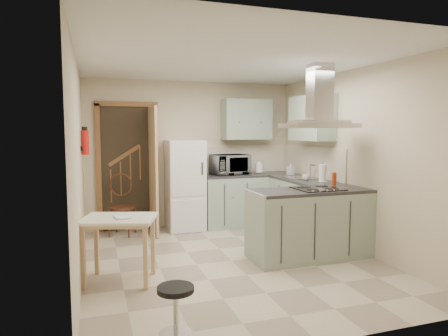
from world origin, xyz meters
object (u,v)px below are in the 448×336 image
object	(u,v)px
drop_leaf_table	(120,250)
bentwood_chair	(122,208)
microwave	(230,164)
fridge	(185,185)
peninsula	(310,223)
extractor_hood	(319,126)
stool	(176,310)

from	to	relation	value
drop_leaf_table	bentwood_chair	distance (m)	2.02
drop_leaf_table	microwave	size ratio (longest dim) A/B	1.24
fridge	bentwood_chair	distance (m)	1.08
peninsula	extractor_hood	distance (m)	1.27
stool	bentwood_chair	bearing A→B (deg)	93.31
peninsula	drop_leaf_table	world-z (taller)	peninsula
fridge	extractor_hood	bearing A→B (deg)	-56.21
drop_leaf_table	stool	size ratio (longest dim) A/B	1.89
bentwood_chair	drop_leaf_table	bearing A→B (deg)	-70.26
extractor_hood	fridge	bearing A→B (deg)	123.79
drop_leaf_table	stool	world-z (taller)	drop_leaf_table
fridge	peninsula	distance (m)	2.35
drop_leaf_table	stool	bearing A→B (deg)	-57.28
peninsula	stool	xyz separation A→B (m)	(-2.06, -1.42, -0.25)
drop_leaf_table	bentwood_chair	bearing A→B (deg)	102.96
bentwood_chair	fridge	bearing A→B (deg)	28.05
fridge	microwave	bearing A→B (deg)	2.05
bentwood_chair	microwave	size ratio (longest dim) A/B	1.43
peninsula	stool	bearing A→B (deg)	-145.51
peninsula	stool	distance (m)	2.52
microwave	fridge	bearing A→B (deg)	172.42
extractor_hood	stool	distance (m)	3.00
fridge	peninsula	world-z (taller)	fridge
stool	peninsula	bearing A→B (deg)	34.49
bentwood_chair	peninsula	bearing A→B (deg)	-15.91
peninsula	extractor_hood	xyz separation A→B (m)	(0.10, 0.00, 1.27)
extractor_hood	stool	world-z (taller)	extractor_hood
microwave	drop_leaf_table	bearing A→B (deg)	-143.20
peninsula	bentwood_chair	distance (m)	2.96
bentwood_chair	stool	size ratio (longest dim) A/B	2.18
extractor_hood	stool	xyz separation A→B (m)	(-2.16, -1.42, -1.52)
drop_leaf_table	microwave	world-z (taller)	microwave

